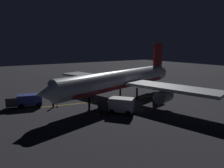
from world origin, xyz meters
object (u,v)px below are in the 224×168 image
object	(u,v)px
catering_truck	(118,105)
traffic_cone_near_left	(98,114)
airliner	(123,80)
ground_crew_worker	(53,103)
baggage_truck	(26,101)
traffic_cone_under_wing	(57,106)
traffic_cone_near_right	(87,94)

from	to	relation	value
catering_truck	traffic_cone_near_left	bearing A→B (deg)	75.14
airliner	ground_crew_worker	distance (m)	13.61
airliner	traffic_cone_near_left	world-z (taller)	airliner
baggage_truck	traffic_cone_under_wing	bearing A→B (deg)	-125.15
catering_truck	traffic_cone_under_wing	bearing A→B (deg)	38.66
traffic_cone_near_left	traffic_cone_under_wing	world-z (taller)	same
baggage_truck	ground_crew_worker	xyz separation A→B (m)	(-2.90, -3.74, -0.28)
traffic_cone_near_right	traffic_cone_under_wing	size ratio (longest dim) A/B	1.00
baggage_truck	traffic_cone_under_wing	xyz separation A→B (m)	(-3.07, -4.36, -0.91)
airliner	traffic_cone_under_wing	size ratio (longest dim) A/B	65.08
airliner	baggage_truck	world-z (taller)	airliner
ground_crew_worker	airliner	bearing A→B (deg)	-101.51
catering_truck	traffic_cone_near_right	xyz separation A→B (m)	(13.55, -1.45, -1.02)
catering_truck	baggage_truck	bearing A→B (deg)	43.94
baggage_truck	catering_truck	distance (m)	16.17
airliner	traffic_cone_under_wing	world-z (taller)	airliner
catering_truck	ground_crew_worker	bearing A→B (deg)	40.55
catering_truck	traffic_cone_under_wing	distance (m)	11.02
traffic_cone_near_left	traffic_cone_under_wing	size ratio (longest dim) A/B	1.00
catering_truck	ground_crew_worker	size ratio (longest dim) A/B	3.21
traffic_cone_under_wing	catering_truck	bearing A→B (deg)	-141.34
baggage_truck	traffic_cone_under_wing	world-z (taller)	baggage_truck
airliner	traffic_cone_near_right	bearing A→B (deg)	28.52
ground_crew_worker	baggage_truck	bearing A→B (deg)	52.22
baggage_truck	traffic_cone_near_right	xyz separation A→B (m)	(1.91, -12.67, -0.91)
airliner	ground_crew_worker	xyz separation A→B (m)	(2.65, 12.98, -3.10)
airliner	baggage_truck	bearing A→B (deg)	71.67
catering_truck	ground_crew_worker	xyz separation A→B (m)	(8.75, 7.48, -0.38)
ground_crew_worker	traffic_cone_near_right	size ratio (longest dim) A/B	3.16
ground_crew_worker	traffic_cone_near_left	distance (m)	9.02
catering_truck	ground_crew_worker	distance (m)	11.52
baggage_truck	airliner	bearing A→B (deg)	-108.33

